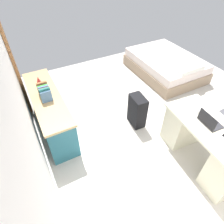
# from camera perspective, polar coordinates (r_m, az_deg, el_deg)

# --- Properties ---
(ground_plane) EXTENTS (5.60, 5.60, 0.00)m
(ground_plane) POSITION_cam_1_polar(r_m,az_deg,el_deg) (4.08, 11.90, -1.22)
(ground_plane) COLOR beige
(wall_back) EXTENTS (4.60, 0.10, 2.87)m
(wall_back) POSITION_cam_1_polar(r_m,az_deg,el_deg) (2.54, -26.95, 5.76)
(wall_back) COLOR white
(wall_back) RESTS_ON ground_plane
(door_wooden) EXTENTS (0.88, 0.05, 2.04)m
(door_wooden) POSITION_cam_1_polar(r_m,az_deg,el_deg) (4.28, -27.16, 13.82)
(door_wooden) COLOR #936038
(door_wooden) RESTS_ON ground_plane
(desk) EXTENTS (1.49, 0.78, 0.76)m
(desk) POSITION_cam_1_polar(r_m,az_deg,el_deg) (3.33, 25.66, -8.48)
(desk) COLOR beige
(desk) RESTS_ON ground_plane
(credenza) EXTENTS (1.80, 0.48, 0.74)m
(credenza) POSITION_cam_1_polar(r_m,az_deg,el_deg) (3.72, -17.65, 0.03)
(credenza) COLOR #235B6B
(credenza) RESTS_ON ground_plane
(bed) EXTENTS (1.91, 1.41, 0.58)m
(bed) POSITION_cam_1_polar(r_m,az_deg,el_deg) (5.39, 15.35, 13.10)
(bed) COLOR gray
(bed) RESTS_ON ground_plane
(suitcase_black) EXTENTS (0.38, 0.25, 0.63)m
(suitcase_black) POSITION_cam_1_polar(r_m,az_deg,el_deg) (3.68, 7.37, 0.34)
(suitcase_black) COLOR black
(suitcase_black) RESTS_ON ground_plane
(laptop) EXTENTS (0.33, 0.25, 0.21)m
(laptop) POSITION_cam_1_polar(r_m,az_deg,el_deg) (3.08, 26.57, -2.48)
(laptop) COLOR #333338
(laptop) RESTS_ON desk
(computer_mouse) EXTENTS (0.07, 0.10, 0.03)m
(computer_mouse) POSITION_cam_1_polar(r_m,az_deg,el_deg) (3.25, 23.89, 0.25)
(computer_mouse) COLOR white
(computer_mouse) RESTS_ON desk
(book_row) EXTENTS (0.31, 0.17, 0.24)m
(book_row) POSITION_cam_1_polar(r_m,az_deg,el_deg) (3.40, -19.20, 5.64)
(book_row) COLOR #4B719A
(book_row) RESTS_ON credenza
(figurine_small) EXTENTS (0.08, 0.08, 0.11)m
(figurine_small) POSITION_cam_1_polar(r_m,az_deg,el_deg) (3.85, -20.76, 8.89)
(figurine_small) COLOR red
(figurine_small) RESTS_ON credenza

